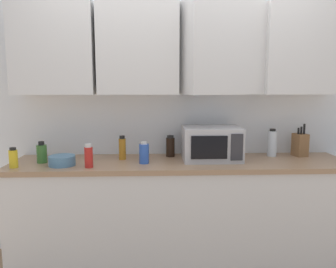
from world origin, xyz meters
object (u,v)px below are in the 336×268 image
at_px(knife_block, 300,144).
at_px(bottle_amber_vinegar, 122,148).
at_px(bottle_clear_tall, 272,143).
at_px(bottle_red_sauce, 89,156).
at_px(microwave, 211,143).
at_px(bottle_soy_dark, 170,146).
at_px(bottle_blue_cleaner, 144,153).
at_px(bottle_green_oil, 42,153).
at_px(bowl_ceramic_small, 62,161).
at_px(bottle_yellow_mustard, 13,158).

relative_size(knife_block, bottle_amber_vinegar, 1.42).
bearing_deg(bottle_amber_vinegar, bottle_clear_tall, 3.47).
xyz_separation_m(bottle_red_sauce, bottle_amber_vinegar, (0.23, 0.28, 0.01)).
xyz_separation_m(microwave, knife_block, (0.81, 0.12, -0.04)).
distance_m(bottle_soy_dark, bottle_amber_vinegar, 0.43).
relative_size(bottle_blue_cleaner, bottle_red_sauce, 0.95).
bearing_deg(bottle_clear_tall, microwave, -167.61).
relative_size(microwave, bottle_green_oil, 2.74).
relative_size(bottle_blue_cleaner, bottle_soy_dark, 0.94).
bearing_deg(microwave, bottle_blue_cleaner, -169.01).
bearing_deg(bottle_green_oil, bowl_ceramic_small, -29.04).
distance_m(bottle_blue_cleaner, bottle_soy_dark, 0.34).
height_order(bottle_blue_cleaner, bottle_amber_vinegar, bottle_amber_vinegar).
distance_m(bottle_green_oil, bottle_amber_vinegar, 0.65).
distance_m(bottle_green_oil, bottle_blue_cleaner, 0.83).
relative_size(bottle_green_oil, bottle_blue_cleaner, 1.00).
height_order(microwave, bottle_green_oil, microwave).
xyz_separation_m(microwave, bottle_blue_cleaner, (-0.56, -0.11, -0.06)).
bearing_deg(bowl_ceramic_small, bottle_amber_vinegar, 23.73).
height_order(knife_block, bottle_red_sauce, knife_block).
height_order(bottle_soy_dark, bottle_red_sauce, bottle_soy_dark).
height_order(bottle_green_oil, bottle_yellow_mustard, bottle_green_oil).
xyz_separation_m(bottle_green_oil, bottle_amber_vinegar, (0.64, 0.10, 0.02)).
bearing_deg(bottle_blue_cleaner, bottle_red_sauce, -163.75).
bearing_deg(bowl_ceramic_small, knife_block, 7.75).
bearing_deg(knife_block, bottle_yellow_mustard, -172.04).
bearing_deg(bottle_red_sauce, bottle_soy_dark, 30.39).
xyz_separation_m(bottle_soy_dark, bottle_yellow_mustard, (-1.22, -0.36, -0.02)).
distance_m(knife_block, bowl_ceramic_small, 2.04).
bearing_deg(bottle_yellow_mustard, knife_block, 7.96).
height_order(bottle_yellow_mustard, bottle_red_sauce, bottle_red_sauce).
height_order(microwave, bowl_ceramic_small, microwave).
bearing_deg(bottle_amber_vinegar, bowl_ceramic_small, -156.27).
distance_m(microwave, bottle_red_sauce, 1.01).
relative_size(bottle_clear_tall, bowl_ceramic_small, 1.19).
distance_m(bottle_green_oil, bowl_ceramic_small, 0.22).
relative_size(knife_block, bottle_soy_dark, 1.55).
bearing_deg(bottle_red_sauce, microwave, 13.27).
height_order(knife_block, bottle_soy_dark, knife_block).
relative_size(knife_block, bottle_green_oil, 1.65).
relative_size(bottle_green_oil, bottle_amber_vinegar, 0.86).
relative_size(bottle_clear_tall, bottle_amber_vinegar, 1.20).
height_order(knife_block, bottle_amber_vinegar, knife_block).
bearing_deg(bowl_ceramic_small, bottle_green_oil, 150.96).
relative_size(knife_block, bottle_clear_tall, 1.18).
bearing_deg(bottle_red_sauce, bottle_blue_cleaner, 16.25).
height_order(bottle_green_oil, bottle_amber_vinegar, bottle_amber_vinegar).
distance_m(bottle_blue_cleaner, bottle_yellow_mustard, 1.00).
distance_m(bottle_yellow_mustard, bottle_red_sauce, 0.58).
bearing_deg(bottle_amber_vinegar, bottle_green_oil, -171.55).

